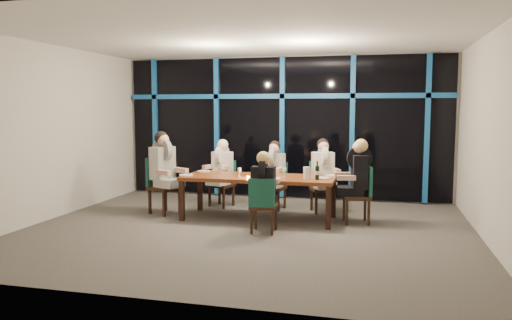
% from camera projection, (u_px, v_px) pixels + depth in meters
% --- Properties ---
extents(room, '(7.04, 7.00, 3.02)m').
position_uv_depth(room, '(247.00, 101.00, 7.65)').
color(room, '#55514B').
rests_on(room, ground).
extents(window_wall, '(6.86, 0.43, 2.94)m').
position_uv_depth(window_wall, '(283.00, 125.00, 10.53)').
color(window_wall, black).
rests_on(window_wall, ground).
extents(dining_table, '(2.60, 1.00, 0.75)m').
position_uv_depth(dining_table, '(259.00, 180.00, 8.56)').
color(dining_table, brown).
rests_on(dining_table, ground).
extents(chair_far_left, '(0.52, 0.52, 0.89)m').
position_uv_depth(chair_far_left, '(224.00, 181.00, 9.77)').
color(chair_far_left, black).
rests_on(chair_far_left, ground).
extents(chair_far_mid, '(0.48, 0.48, 0.89)m').
position_uv_depth(chair_far_mid, '(275.00, 183.00, 9.49)').
color(chair_far_mid, black).
rests_on(chair_far_mid, ground).
extents(chair_far_right, '(0.56, 0.56, 0.93)m').
position_uv_depth(chair_far_right, '(322.00, 184.00, 9.24)').
color(chair_far_right, black).
rests_on(chair_far_right, ground).
extents(chair_end_left, '(0.62, 0.62, 1.02)m').
position_uv_depth(chair_end_left, '(161.00, 182.00, 9.08)').
color(chair_end_left, black).
rests_on(chair_end_left, ground).
extents(chair_end_right, '(0.53, 0.53, 0.96)m').
position_uv_depth(chair_end_right, '(362.00, 191.00, 8.28)').
color(chair_end_right, black).
rests_on(chair_end_right, ground).
extents(chair_near_mid, '(0.41, 0.41, 0.86)m').
position_uv_depth(chair_near_mid, '(263.00, 203.00, 7.60)').
color(chair_near_mid, black).
rests_on(chair_near_mid, ground).
extents(diner_far_left, '(0.53, 0.61, 0.87)m').
position_uv_depth(diner_far_left, '(221.00, 163.00, 9.67)').
color(diner_far_left, silver).
rests_on(diner_far_left, ground).
extents(diner_far_mid, '(0.48, 0.59, 0.87)m').
position_uv_depth(diner_far_mid, '(274.00, 165.00, 9.38)').
color(diner_far_mid, black).
rests_on(diner_far_mid, ground).
extents(diner_far_right, '(0.57, 0.63, 0.90)m').
position_uv_depth(diner_far_right, '(323.00, 164.00, 9.13)').
color(diner_far_right, silver).
rests_on(diner_far_right, ground).
extents(diner_end_left, '(0.70, 0.64, 0.99)m').
position_uv_depth(diner_end_left, '(164.00, 160.00, 8.98)').
color(diner_end_left, black).
rests_on(diner_end_left, ground).
extents(diner_end_right, '(0.64, 0.53, 0.94)m').
position_uv_depth(diner_end_right, '(357.00, 169.00, 8.25)').
color(diner_end_right, black).
rests_on(diner_end_right, ground).
extents(diner_near_mid, '(0.43, 0.54, 0.84)m').
position_uv_depth(diner_near_mid, '(264.00, 180.00, 7.63)').
color(diner_near_mid, black).
rests_on(diner_near_mid, ground).
extents(plate_far_left, '(0.24, 0.24, 0.01)m').
position_uv_depth(plate_far_left, '(204.00, 171.00, 9.19)').
color(plate_far_left, white).
rests_on(plate_far_left, dining_table).
extents(plate_far_mid, '(0.24, 0.24, 0.01)m').
position_uv_depth(plate_far_mid, '(262.00, 173.00, 8.88)').
color(plate_far_mid, white).
rests_on(plate_far_mid, dining_table).
extents(plate_far_right, '(0.24, 0.24, 0.01)m').
position_uv_depth(plate_far_right, '(332.00, 175.00, 8.59)').
color(plate_far_right, white).
rests_on(plate_far_right, dining_table).
extents(plate_end_left, '(0.24, 0.24, 0.01)m').
position_uv_depth(plate_end_left, '(186.00, 175.00, 8.66)').
color(plate_end_left, white).
rests_on(plate_end_left, dining_table).
extents(plate_end_right, '(0.24, 0.24, 0.01)m').
position_uv_depth(plate_end_right, '(323.00, 178.00, 8.29)').
color(plate_end_right, white).
rests_on(plate_end_right, dining_table).
extents(plate_near_mid, '(0.24, 0.24, 0.01)m').
position_uv_depth(plate_near_mid, '(270.00, 179.00, 8.19)').
color(plate_near_mid, white).
rests_on(plate_near_mid, dining_table).
extents(wine_bottle, '(0.07, 0.07, 0.31)m').
position_uv_depth(wine_bottle, '(317.00, 172.00, 8.13)').
color(wine_bottle, black).
rests_on(wine_bottle, dining_table).
extents(water_pitcher, '(0.12, 0.11, 0.20)m').
position_uv_depth(water_pitcher, '(307.00, 173.00, 8.23)').
color(water_pitcher, white).
rests_on(water_pitcher, dining_table).
extents(tea_light, '(0.05, 0.05, 0.03)m').
position_uv_depth(tea_light, '(248.00, 177.00, 8.34)').
color(tea_light, '#FFAB4C').
rests_on(tea_light, dining_table).
extents(wine_glass_a, '(0.06, 0.06, 0.16)m').
position_uv_depth(wine_glass_a, '(239.00, 170.00, 8.48)').
color(wine_glass_a, silver).
rests_on(wine_glass_a, dining_table).
extents(wine_glass_b, '(0.06, 0.06, 0.17)m').
position_uv_depth(wine_glass_b, '(263.00, 168.00, 8.66)').
color(wine_glass_b, silver).
rests_on(wine_glass_b, dining_table).
extents(wine_glass_c, '(0.06, 0.06, 0.16)m').
position_uv_depth(wine_glass_c, '(284.00, 170.00, 8.45)').
color(wine_glass_c, silver).
rests_on(wine_glass_c, dining_table).
extents(wine_glass_d, '(0.07, 0.07, 0.18)m').
position_uv_depth(wine_glass_d, '(222.00, 167.00, 8.76)').
color(wine_glass_d, silver).
rests_on(wine_glass_d, dining_table).
extents(wine_glass_e, '(0.07, 0.07, 0.19)m').
position_uv_depth(wine_glass_e, '(315.00, 169.00, 8.49)').
color(wine_glass_e, silver).
rests_on(wine_glass_e, dining_table).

